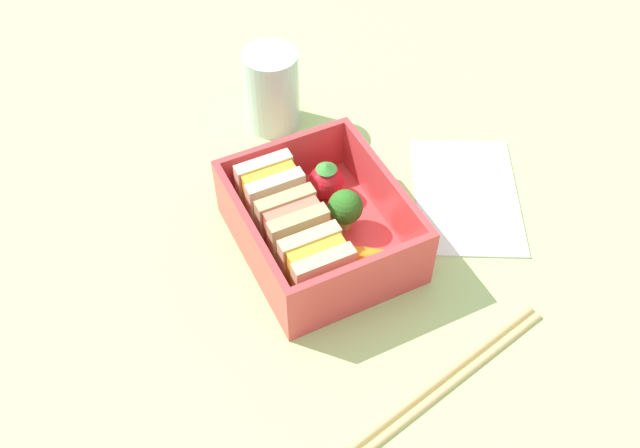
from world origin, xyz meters
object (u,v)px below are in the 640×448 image
sandwich_center_left (293,227)px  broccoli_floret (346,209)px  strawberry_far_left (326,181)px  drinking_glass (272,90)px  sandwich_left (317,266)px  sandwich_center (270,191)px  chopstick_pair (450,377)px  folded_napkin (466,194)px  carrot_stick_far_left (367,256)px

sandwich_center_left → broccoli_floret: (-0.20, -4.83, -0.07)cm
strawberry_far_left → drinking_glass: 12.29cm
sandwich_left → sandwich_center_left: same height
broccoli_floret → drinking_glass: (16.54, -0.51, 0.54)cm
sandwich_left → broccoli_floret: (4.29, -4.83, -0.07)cm
sandwich_center → broccoli_floret: (-4.70, -4.83, -0.07)cm
chopstick_pair → folded_napkin: (15.10, -11.56, -0.15)cm
chopstick_pair → drinking_glass: bearing=0.2°
sandwich_left → carrot_stick_far_left: size_ratio=0.95×
chopstick_pair → broccoli_floret: bearing=2.2°
strawberry_far_left → folded_napkin: strawberry_far_left is taller
sandwich_center_left → sandwich_center: (4.49, 0.00, 0.00)cm
strawberry_far_left → chopstick_pair: strawberry_far_left is taller
chopstick_pair → folded_napkin: 19.02cm
carrot_stick_far_left → chopstick_pair: 11.73cm
sandwich_left → drinking_glass: drinking_glass is taller
broccoli_floret → chopstick_pair: broccoli_floret is taller
sandwich_center_left → strawberry_far_left: (4.11, -5.12, -0.75)cm
chopstick_pair → folded_napkin: size_ratio=1.32×
sandwich_center_left → strawberry_far_left: size_ratio=1.34×
drinking_glass → chopstick_pair: bearing=-179.8°
sandwich_center_left → broccoli_floret: bearing=-92.4°
sandwich_center_left → drinking_glass: drinking_glass is taller
sandwich_center → sandwich_left: bearing=180.0°
carrot_stick_far_left → chopstick_pair: carrot_stick_far_left is taller
sandwich_center → drinking_glass: bearing=-24.3°
sandwich_center → drinking_glass: 13.00cm
sandwich_center → strawberry_far_left: sandwich_center is taller
sandwich_center → carrot_stick_far_left: bearing=-151.7°
broccoli_floret → drinking_glass: size_ratio=0.48×
folded_napkin → chopstick_pair: bearing=142.6°
drinking_glass → folded_napkin: drinking_glass is taller
broccoli_floret → strawberry_far_left: size_ratio=1.06×
sandwich_left → drinking_glass: bearing=-14.4°
carrot_stick_far_left → drinking_glass: size_ratio=0.64×
sandwich_center → folded_napkin: 18.12cm
sandwich_center → drinking_glass: size_ratio=0.61×
sandwich_center → carrot_stick_far_left: 10.04cm
sandwich_center → strawberry_far_left: size_ratio=1.34×
strawberry_far_left → folded_napkin: 13.11cm
sandwich_center_left → strawberry_far_left: 6.60cm
chopstick_pair → drinking_glass: drinking_glass is taller
sandwich_left → chopstick_pair: size_ratio=0.26×
sandwich_left → sandwich_center_left: 4.49cm
broccoli_floret → sandwich_center: bearing=45.8°
sandwich_center → carrot_stick_far_left: (-8.71, -4.68, -1.70)cm
broccoli_floret → strawberry_far_left: 4.37cm
sandwich_left → folded_napkin: size_ratio=0.35×
folded_napkin → strawberry_far_left: bearing=67.9°
carrot_stick_far_left → broccoli_floret: size_ratio=1.33×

